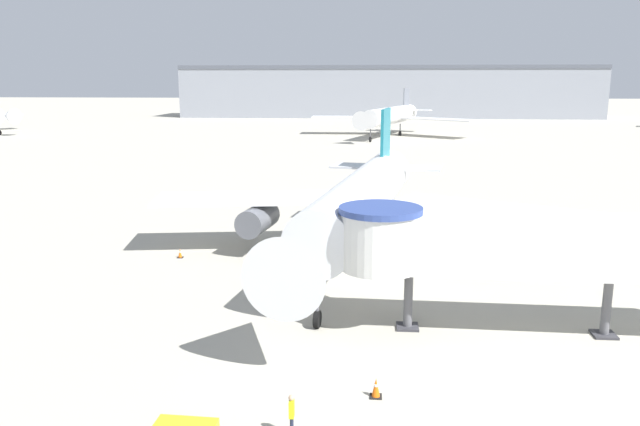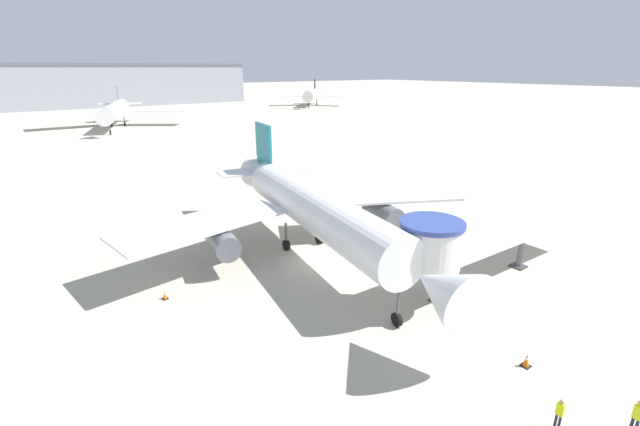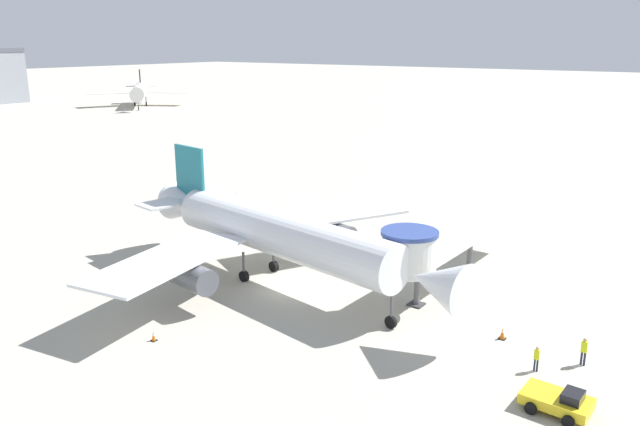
{
  "view_description": "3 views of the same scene",
  "coord_description": "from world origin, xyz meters",
  "px_view_note": "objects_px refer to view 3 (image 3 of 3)",
  "views": [
    {
      "loc": [
        0.8,
        -39.4,
        12.19
      ],
      "look_at": [
        -2.16,
        -1.99,
        4.18
      ],
      "focal_mm": 35.0,
      "sensor_mm": 36.0,
      "label": 1
    },
    {
      "loc": [
        -19.05,
        -25.79,
        15.28
      ],
      "look_at": [
        1.14,
        1.88,
        3.59
      ],
      "focal_mm": 24.0,
      "sensor_mm": 36.0,
      "label": 2
    },
    {
      "loc": [
        -36.4,
        -28.7,
        19.05
      ],
      "look_at": [
        4.25,
        0.07,
        5.26
      ],
      "focal_mm": 35.0,
      "sensor_mm": 36.0,
      "label": 3
    }
  ],
  "objects_px": {
    "pushback_tug_yellow": "(558,401)",
    "background_jet_black_tail": "(139,91)",
    "traffic_cone_port_wing": "(154,336)",
    "ground_crew_marshaller": "(584,349)",
    "main_airplane": "(275,234)",
    "traffic_cone_near_nose": "(502,334)",
    "traffic_cone_starboard_wing": "(370,244)",
    "ground_crew_wing_walker": "(537,357)",
    "jet_bridge": "(450,231)"
  },
  "relations": [
    {
      "from": "traffic_cone_starboard_wing",
      "to": "traffic_cone_port_wing",
      "type": "bearing_deg",
      "value": 175.7
    },
    {
      "from": "pushback_tug_yellow",
      "to": "traffic_cone_starboard_wing",
      "type": "distance_m",
      "value": 28.25
    },
    {
      "from": "main_airplane",
      "to": "jet_bridge",
      "type": "height_order",
      "value": "main_airplane"
    },
    {
      "from": "main_airplane",
      "to": "traffic_cone_near_nose",
      "type": "bearing_deg",
      "value": -77.73
    },
    {
      "from": "main_airplane",
      "to": "ground_crew_marshaller",
      "type": "xyz_separation_m",
      "value": [
        0.39,
        -23.73,
        -3.13
      ]
    },
    {
      "from": "traffic_cone_port_wing",
      "to": "traffic_cone_starboard_wing",
      "type": "relative_size",
      "value": 0.77
    },
    {
      "from": "traffic_cone_starboard_wing",
      "to": "pushback_tug_yellow",
      "type": "bearing_deg",
      "value": -128.59
    },
    {
      "from": "ground_crew_wing_walker",
      "to": "traffic_cone_near_nose",
      "type": "bearing_deg",
      "value": 135.22
    },
    {
      "from": "main_airplane",
      "to": "background_jet_black_tail",
      "type": "bearing_deg",
      "value": 64.23
    },
    {
      "from": "main_airplane",
      "to": "pushback_tug_yellow",
      "type": "xyz_separation_m",
      "value": [
        -5.54,
        -23.85,
        -3.54
      ]
    },
    {
      "from": "main_airplane",
      "to": "traffic_cone_near_nose",
      "type": "xyz_separation_m",
      "value": [
        0.96,
        -18.54,
        -3.8
      ]
    },
    {
      "from": "pushback_tug_yellow",
      "to": "traffic_cone_starboard_wing",
      "type": "height_order",
      "value": "pushback_tug_yellow"
    },
    {
      "from": "pushback_tug_yellow",
      "to": "background_jet_black_tail",
      "type": "relative_size",
      "value": 0.13
    },
    {
      "from": "pushback_tug_yellow",
      "to": "traffic_cone_port_wing",
      "type": "distance_m",
      "value": 24.95
    },
    {
      "from": "traffic_cone_near_nose",
      "to": "ground_crew_marshaller",
      "type": "relative_size",
      "value": 0.43
    },
    {
      "from": "jet_bridge",
      "to": "main_airplane",
      "type": "bearing_deg",
      "value": 125.69
    },
    {
      "from": "ground_crew_wing_walker",
      "to": "background_jet_black_tail",
      "type": "relative_size",
      "value": 0.06
    },
    {
      "from": "jet_bridge",
      "to": "pushback_tug_yellow",
      "type": "height_order",
      "value": "jet_bridge"
    },
    {
      "from": "main_airplane",
      "to": "ground_crew_wing_walker",
      "type": "xyz_separation_m",
      "value": [
        -1.99,
        -21.62,
        -3.25
      ]
    },
    {
      "from": "traffic_cone_port_wing",
      "to": "ground_crew_marshaller",
      "type": "xyz_separation_m",
      "value": [
        12.95,
        -23.81,
        0.74
      ]
    },
    {
      "from": "pushback_tug_yellow",
      "to": "ground_crew_wing_walker",
      "type": "bearing_deg",
      "value": 34.47
    },
    {
      "from": "main_airplane",
      "to": "ground_crew_marshaller",
      "type": "distance_m",
      "value": 23.94
    },
    {
      "from": "pushback_tug_yellow",
      "to": "traffic_cone_starboard_wing",
      "type": "xyz_separation_m",
      "value": [
        17.62,
        22.08,
        -0.24
      ]
    },
    {
      "from": "traffic_cone_port_wing",
      "to": "traffic_cone_starboard_wing",
      "type": "bearing_deg",
      "value": -4.3
    },
    {
      "from": "ground_crew_marshaller",
      "to": "ground_crew_wing_walker",
      "type": "xyz_separation_m",
      "value": [
        -2.37,
        2.11,
        -0.12
      ]
    },
    {
      "from": "main_airplane",
      "to": "background_jet_black_tail",
      "type": "xyz_separation_m",
      "value": [
        86.25,
        122.76,
        0.39
      ]
    },
    {
      "from": "ground_crew_wing_walker",
      "to": "ground_crew_marshaller",
      "type": "bearing_deg",
      "value": 47.23
    },
    {
      "from": "main_airplane",
      "to": "background_jet_black_tail",
      "type": "relative_size",
      "value": 1.2
    },
    {
      "from": "jet_bridge",
      "to": "ground_crew_marshaller",
      "type": "xyz_separation_m",
      "value": [
        -7.46,
        -12.19,
        -3.45
      ]
    },
    {
      "from": "traffic_cone_starboard_wing",
      "to": "main_airplane",
      "type": "bearing_deg",
      "value": 171.65
    },
    {
      "from": "background_jet_black_tail",
      "to": "traffic_cone_starboard_wing",
      "type": "bearing_deg",
      "value": -79.29
    },
    {
      "from": "traffic_cone_starboard_wing",
      "to": "ground_crew_marshaller",
      "type": "bearing_deg",
      "value": -118.03
    },
    {
      "from": "jet_bridge",
      "to": "ground_crew_wing_walker",
      "type": "height_order",
      "value": "jet_bridge"
    },
    {
      "from": "ground_crew_marshaller",
      "to": "pushback_tug_yellow",
      "type": "bearing_deg",
      "value": 92.72
    },
    {
      "from": "jet_bridge",
      "to": "traffic_cone_near_nose",
      "type": "relative_size",
      "value": 25.8
    },
    {
      "from": "traffic_cone_port_wing",
      "to": "ground_crew_wing_walker",
      "type": "relative_size",
      "value": 0.4
    },
    {
      "from": "main_airplane",
      "to": "ground_crew_marshaller",
      "type": "bearing_deg",
      "value": -79.74
    },
    {
      "from": "jet_bridge",
      "to": "traffic_cone_starboard_wing",
      "type": "bearing_deg",
      "value": 68.04
    },
    {
      "from": "ground_crew_marshaller",
      "to": "background_jet_black_tail",
      "type": "xyz_separation_m",
      "value": [
        85.86,
        146.5,
        3.53
      ]
    },
    {
      "from": "ground_crew_wing_walker",
      "to": "background_jet_black_tail",
      "type": "xyz_separation_m",
      "value": [
        88.23,
        144.38,
        3.64
      ]
    },
    {
      "from": "jet_bridge",
      "to": "traffic_cone_port_wing",
      "type": "distance_m",
      "value": 23.86
    },
    {
      "from": "background_jet_black_tail",
      "to": "pushback_tug_yellow",
      "type": "bearing_deg",
      "value": -80.56
    },
    {
      "from": "pushback_tug_yellow",
      "to": "ground_crew_marshaller",
      "type": "xyz_separation_m",
      "value": [
        5.93,
        0.12,
        0.4
      ]
    },
    {
      "from": "ground_crew_wing_walker",
      "to": "traffic_cone_port_wing",
      "type": "bearing_deg",
      "value": -155.11
    },
    {
      "from": "pushback_tug_yellow",
      "to": "background_jet_black_tail",
      "type": "bearing_deg",
      "value": 60.28
    },
    {
      "from": "traffic_cone_port_wing",
      "to": "ground_crew_wing_walker",
      "type": "distance_m",
      "value": 24.15
    },
    {
      "from": "traffic_cone_port_wing",
      "to": "ground_crew_marshaller",
      "type": "height_order",
      "value": "ground_crew_marshaller"
    },
    {
      "from": "traffic_cone_port_wing",
      "to": "ground_crew_wing_walker",
      "type": "height_order",
      "value": "ground_crew_wing_walker"
    },
    {
      "from": "main_airplane",
      "to": "jet_bridge",
      "type": "bearing_deg",
      "value": -46.45
    },
    {
      "from": "traffic_cone_near_nose",
      "to": "background_jet_black_tail",
      "type": "relative_size",
      "value": 0.03
    }
  ]
}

